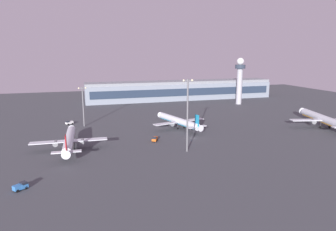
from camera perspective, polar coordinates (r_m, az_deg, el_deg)
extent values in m
plane|color=#424449|center=(149.54, 4.56, -4.19)|extent=(416.00, 416.00, 0.00)
cube|color=gray|center=(272.43, 2.43, 4.49)|extent=(164.69, 22.00, 14.00)
cube|color=#263347|center=(261.86, 3.23, 4.35)|extent=(158.10, 0.40, 6.16)
cube|color=gray|center=(271.55, 2.45, 6.20)|extent=(164.69, 19.80, 2.40)
cylinder|color=#A8A8B2|center=(252.29, 13.08, 5.27)|extent=(4.40, 4.40, 28.31)
cylinder|color=#2D3847|center=(251.14, 13.25, 8.82)|extent=(8.00, 8.00, 3.00)
sphere|color=silver|center=(251.00, 13.29, 9.74)|extent=(5.60, 5.60, 5.60)
cylinder|color=silver|center=(138.05, -17.84, -4.32)|extent=(5.11, 35.65, 3.75)
cone|color=silver|center=(156.37, -17.45, -2.46)|extent=(3.65, 2.50, 3.56)
cone|color=silver|center=(119.74, -18.36, -6.77)|extent=(3.48, 2.89, 3.38)
cube|color=silver|center=(137.15, -17.86, -4.51)|extent=(31.71, 5.16, 0.35)
cube|color=silver|center=(121.47, -18.31, -6.41)|extent=(10.94, 2.78, 0.35)
cube|color=red|center=(120.89, -18.39, -5.01)|extent=(0.42, 3.17, 6.42)
cylinder|color=slate|center=(137.83, -20.10, -4.88)|extent=(2.31, 3.63, 2.17)
cylinder|color=slate|center=(137.06, -15.57, -4.68)|extent=(2.31, 3.63, 2.17)
cube|color=red|center=(138.33, -17.82, -4.73)|extent=(4.63, 32.80, 0.36)
cylinder|color=#333338|center=(149.46, -17.56, -3.80)|extent=(0.28, 0.28, 3.50)
cylinder|color=black|center=(149.92, -17.52, -4.45)|extent=(0.44, 1.10, 1.09)
cylinder|color=#333338|center=(136.33, -18.77, -5.34)|extent=(0.28, 0.28, 3.50)
cylinder|color=black|center=(136.83, -18.72, -6.05)|extent=(0.44, 1.10, 1.09)
cylinder|color=#333338|center=(136.02, -16.94, -5.27)|extent=(0.28, 0.28, 3.50)
cylinder|color=black|center=(136.52, -16.90, -5.97)|extent=(0.44, 1.10, 1.09)
cylinder|color=silver|center=(189.77, 26.77, -0.57)|extent=(13.71, 41.13, 4.35)
cone|color=silver|center=(208.71, 23.80, 0.69)|extent=(4.66, 3.62, 4.13)
cube|color=silver|center=(188.85, 26.93, -0.71)|extent=(36.72, 12.88, 0.40)
cylinder|color=slate|center=(185.93, 25.23, -0.98)|extent=(3.40, 4.59, 2.52)
cylinder|color=slate|center=(192.23, 28.53, -0.91)|extent=(3.40, 4.59, 2.52)
cube|color=orange|center=(190.00, 26.73, -0.92)|extent=(12.52, 37.82, 0.41)
cylinder|color=#333338|center=(201.43, 24.87, -0.35)|extent=(0.32, 0.32, 4.07)
cylinder|color=black|center=(201.82, 24.82, -0.92)|extent=(0.74, 1.33, 1.26)
cylinder|color=#333338|center=(186.50, 26.47, -1.37)|extent=(0.32, 0.32, 4.07)
cylinder|color=black|center=(186.92, 26.41, -1.98)|extent=(0.74, 1.33, 1.26)
cylinder|color=#333338|center=(189.04, 27.80, -1.34)|extent=(0.32, 0.32, 4.07)
cylinder|color=black|center=(189.45, 27.74, -1.94)|extent=(0.74, 1.33, 1.26)
cylinder|color=silver|center=(167.97, 1.93, -1.01)|extent=(12.76, 34.54, 3.67)
cone|color=silver|center=(183.35, -1.29, 0.06)|extent=(3.98, 3.16, 3.49)
cone|color=silver|center=(153.15, 5.84, -2.30)|extent=(3.91, 3.49, 3.31)
cube|color=silver|center=(167.23, 2.12, -1.13)|extent=(30.86, 11.92, 0.34)
cube|color=silver|center=(154.52, 5.42, -2.09)|extent=(10.87, 5.05, 0.34)
cube|color=#1984B2|center=(154.07, 5.38, -1.01)|extent=(1.10, 3.06, 6.28)
cylinder|color=slate|center=(164.54, 0.58, -1.58)|extent=(2.97, 3.92, 2.13)
cylinder|color=slate|center=(170.33, 3.60, -1.15)|extent=(2.97, 3.92, 2.13)
cube|color=#1984B2|center=(168.19, 1.93, -1.34)|extent=(11.66, 31.76, 0.35)
cylinder|color=#333338|center=(177.48, -0.07, -0.88)|extent=(0.27, 0.27, 3.43)
cylinder|color=black|center=(177.86, -0.07, -1.42)|extent=(0.65, 1.13, 1.06)
cylinder|color=#333338|center=(165.24, 1.78, -1.83)|extent=(0.27, 0.27, 3.43)
cylinder|color=black|center=(165.65, 1.78, -2.41)|extent=(0.65, 1.13, 1.06)
cylinder|color=#333338|center=(167.57, 2.99, -1.65)|extent=(0.27, 0.27, 3.43)
cylinder|color=black|center=(167.97, 2.99, -2.22)|extent=(0.65, 1.13, 1.06)
cube|color=white|center=(184.90, -18.10, -1.35)|extent=(2.82, 2.78, 1.10)
cube|color=#1E232D|center=(184.71, -18.11, -1.08)|extent=(2.52, 2.52, 0.70)
cube|color=white|center=(185.75, -17.59, -1.22)|extent=(3.04, 2.87, 1.40)
cylinder|color=black|center=(184.15, -18.04, -1.58)|extent=(0.93, 0.71, 0.90)
cylinder|color=black|center=(185.62, -18.29, -1.49)|extent=(0.93, 0.71, 0.90)
cylinder|color=black|center=(185.41, -17.31, -1.45)|extent=(0.93, 0.71, 0.90)
cylinder|color=black|center=(186.86, -17.57, -1.36)|extent=(0.93, 0.71, 0.90)
cube|color=#3372BF|center=(104.91, -25.20, -11.71)|extent=(2.89, 2.87, 1.10)
cube|color=#1E232D|center=(104.58, -25.25, -11.25)|extent=(2.59, 2.59, 0.70)
cube|color=#3372BF|center=(104.06, -26.13, -11.90)|extent=(3.07, 2.99, 1.40)
cylinder|color=black|center=(105.94, -25.27, -11.81)|extent=(0.90, 0.79, 0.90)
cylinder|color=black|center=(104.55, -24.80, -12.08)|extent=(0.90, 0.79, 0.90)
cylinder|color=black|center=(104.83, -26.57, -12.18)|extent=(0.90, 0.79, 0.90)
cylinder|color=black|center=(103.42, -26.12, -12.46)|extent=(0.90, 0.79, 0.90)
cube|color=#D85919|center=(142.70, -2.56, -4.52)|extent=(2.74, 2.79, 1.10)
cube|color=#1E232D|center=(142.46, -2.56, -4.17)|extent=(2.48, 2.49, 0.70)
cube|color=#D85919|center=(144.43, -2.38, -4.26)|extent=(2.81, 3.01, 1.40)
cylinder|color=black|center=(142.39, -2.25, -4.78)|extent=(0.68, 0.94, 0.90)
cylinder|color=black|center=(142.78, -2.91, -4.74)|extent=(0.68, 0.94, 0.90)
cylinder|color=black|center=(144.90, -2.00, -4.49)|extent=(0.68, 0.94, 0.90)
cylinder|color=black|center=(145.28, -2.66, -4.45)|extent=(0.68, 0.94, 0.90)
cylinder|color=slate|center=(125.86, 3.62, -0.09)|extent=(0.70, 0.70, 30.25)
cube|color=slate|center=(123.76, 3.71, 6.51)|extent=(4.80, 0.40, 0.40)
sphere|color=#F9EAB2|center=(123.15, 2.92, 6.50)|extent=(0.90, 0.90, 0.90)
sphere|color=#F9EAB2|center=(124.39, 4.49, 6.53)|extent=(0.90, 0.90, 0.90)
cylinder|color=slate|center=(176.65, -15.44, 1.55)|extent=(0.70, 0.70, 22.11)
cube|color=slate|center=(175.21, -15.62, 4.92)|extent=(4.80, 0.40, 0.40)
sphere|color=#F9EAB2|center=(175.19, -16.21, 4.88)|extent=(0.90, 0.90, 0.90)
sphere|color=#F9EAB2|center=(175.25, -15.03, 4.95)|extent=(0.90, 0.90, 0.90)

